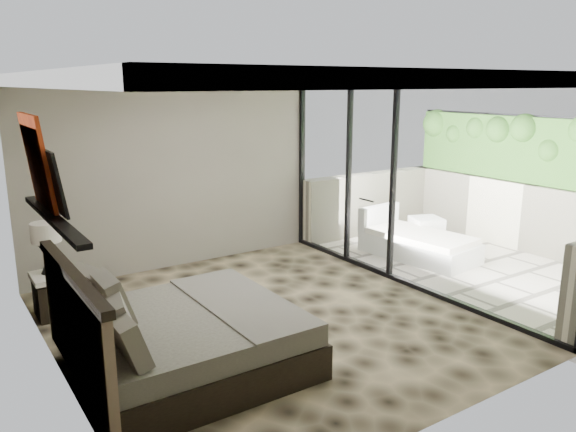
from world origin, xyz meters
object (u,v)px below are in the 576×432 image
bed (179,338)px  lounger (416,243)px  nightstand (56,295)px  table_lamp (47,241)px  ottoman (426,231)px

bed → lounger: (4.59, 1.34, -0.12)m
nightstand → table_lamp: size_ratio=0.81×
nightstand → ottoman: (5.91, -0.35, -0.01)m
bed → table_lamp: (-0.72, 2.11, 0.57)m
ottoman → lounger: 0.73m
bed → nightstand: size_ratio=4.18×
table_lamp → lounger: table_lamp is taller
nightstand → table_lamp: 0.66m
table_lamp → ottoman: size_ratio=1.28×
bed → nightstand: bed is taller
nightstand → lounger: lounger is taller
bed → lounger: 4.78m
nightstand → bed: bearing=-91.9°
table_lamp → ottoman: 5.99m
nightstand → ottoman: size_ratio=1.04×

